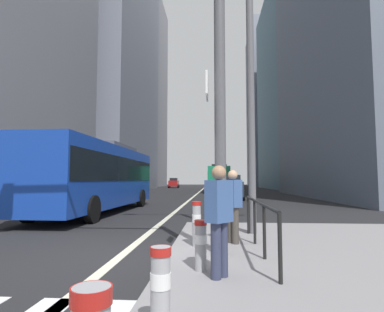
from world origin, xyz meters
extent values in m
plane|color=black|center=(0.00, 20.00, 0.00)|extent=(160.00, 160.00, 0.00)
cube|color=beige|center=(0.00, 30.00, 0.01)|extent=(0.20, 80.00, 0.01)
cube|color=slate|center=(-16.00, 41.18, 19.85)|extent=(13.84, 24.67, 39.70)
cube|color=gray|center=(-16.00, 68.17, 23.54)|extent=(10.02, 20.43, 47.08)
cube|color=slate|center=(17.00, 21.83, 16.18)|extent=(13.65, 23.87, 32.36)
cube|color=slate|center=(17.00, 48.13, 17.28)|extent=(11.46, 23.36, 34.56)
cube|color=slate|center=(17.00, 74.53, 20.43)|extent=(11.15, 18.36, 40.87)
cube|color=#14389E|center=(-3.62, 8.06, 1.73)|extent=(2.70, 11.00, 2.75)
cube|color=black|center=(-3.62, 8.06, 2.07)|extent=(2.74, 10.78, 1.10)
cube|color=#4C4C51|center=(-3.59, 9.71, 3.25)|extent=(1.82, 3.97, 0.30)
cylinder|color=black|center=(-2.49, 4.54, 0.50)|extent=(0.32, 1.01, 1.00)
cylinder|color=black|center=(-4.89, 4.58, 0.50)|extent=(0.32, 1.01, 1.00)
cylinder|color=black|center=(-2.36, 11.55, 0.50)|extent=(0.32, 1.01, 1.00)
cylinder|color=black|center=(-4.76, 11.59, 0.50)|extent=(0.32, 1.01, 1.00)
cylinder|color=black|center=(-6.56, 6.15, 0.32)|extent=(0.23, 0.64, 0.64)
cube|color=#198456|center=(2.63, 33.78, 1.73)|extent=(2.82, 11.80, 2.75)
cube|color=black|center=(2.63, 33.78, 2.07)|extent=(2.86, 11.56, 1.10)
cube|color=#4C4C51|center=(2.58, 32.02, 3.25)|extent=(1.87, 4.27, 0.30)
cylinder|color=black|center=(1.53, 37.56, 0.50)|extent=(0.33, 1.01, 1.00)
cylinder|color=black|center=(3.93, 37.49, 0.50)|extent=(0.33, 1.01, 1.00)
cylinder|color=black|center=(1.32, 30.06, 0.50)|extent=(0.33, 1.01, 1.00)
cylinder|color=black|center=(3.72, 29.99, 0.50)|extent=(0.33, 1.01, 1.00)
cube|color=#198456|center=(3.38, 53.92, 1.73)|extent=(2.54, 11.64, 2.75)
cube|color=black|center=(3.38, 53.92, 2.07)|extent=(2.58, 11.41, 1.10)
cube|color=#4C4C51|center=(3.38, 52.17, 3.25)|extent=(1.76, 4.19, 0.30)
cylinder|color=black|center=(2.16, 57.64, 0.50)|extent=(0.30, 1.00, 1.00)
cylinder|color=black|center=(4.56, 57.64, 0.50)|extent=(0.30, 1.00, 1.00)
cylinder|color=black|center=(2.19, 50.19, 0.50)|extent=(0.30, 1.00, 1.00)
cylinder|color=black|center=(4.59, 50.20, 0.50)|extent=(0.30, 1.00, 1.00)
cube|color=maroon|center=(-6.09, 55.14, 0.87)|extent=(1.99, 4.57, 1.10)
cube|color=black|center=(-6.09, 55.29, 1.68)|extent=(1.61, 2.49, 0.52)
cylinder|color=black|center=(-5.10, 53.66, 0.32)|extent=(0.25, 0.65, 0.64)
cylinder|color=black|center=(-6.92, 53.57, 0.32)|extent=(0.25, 0.65, 0.64)
cylinder|color=black|center=(-5.25, 56.71, 0.32)|extent=(0.25, 0.65, 0.64)
cylinder|color=black|center=(-7.07, 56.62, 0.32)|extent=(0.25, 0.65, 0.64)
cube|color=#232838|center=(3.13, 18.56, 0.87)|extent=(1.89, 4.36, 1.10)
cube|color=black|center=(3.13, 18.41, 1.68)|extent=(1.55, 2.37, 0.52)
cylinder|color=black|center=(2.18, 20.01, 0.32)|extent=(0.24, 0.65, 0.64)
cylinder|color=black|center=(4.00, 20.05, 0.32)|extent=(0.24, 0.65, 0.64)
cylinder|color=black|center=(2.26, 17.08, 0.32)|extent=(0.24, 0.65, 0.64)
cylinder|color=black|center=(4.08, 17.12, 0.32)|extent=(0.24, 0.65, 0.64)
cylinder|color=#515156|center=(2.03, -0.42, 3.15)|extent=(0.22, 0.22, 6.00)
cube|color=white|center=(1.78, -0.60, 3.35)|extent=(0.04, 0.60, 0.44)
cylinder|color=#56565B|center=(2.92, 1.96, 4.15)|extent=(0.20, 0.20, 8.00)
cylinder|color=#B21E19|center=(1.33, -5.00, 1.02)|extent=(0.20, 0.20, 0.08)
cylinder|color=#99999E|center=(1.41, -3.58, 0.55)|extent=(0.18, 0.18, 0.79)
cylinder|color=white|center=(1.41, -3.58, 0.64)|extent=(0.19, 0.19, 0.14)
cylinder|color=#B21E19|center=(1.41, -3.58, 0.90)|extent=(0.20, 0.20, 0.08)
cylinder|color=#99999E|center=(1.69, -1.52, 0.54)|extent=(0.18, 0.18, 0.78)
cylinder|color=white|center=(1.69, -1.52, 0.63)|extent=(0.19, 0.19, 0.14)
cylinder|color=#B21E19|center=(1.69, -1.52, 0.89)|extent=(0.20, 0.20, 0.08)
cylinder|color=#99999E|center=(1.53, 0.24, 0.62)|extent=(0.18, 0.18, 0.94)
cylinder|color=white|center=(1.53, 0.24, 0.74)|extent=(0.19, 0.19, 0.17)
cylinder|color=#B21E19|center=(1.53, 0.24, 1.05)|extent=(0.20, 0.20, 0.08)
cylinder|color=black|center=(2.80, -2.06, 0.62)|extent=(0.06, 0.06, 0.95)
cylinder|color=black|center=(2.80, -0.74, 0.62)|extent=(0.06, 0.06, 0.95)
cylinder|color=black|center=(2.80, 0.59, 0.62)|extent=(0.06, 0.06, 0.95)
cylinder|color=black|center=(2.80, 1.91, 0.62)|extent=(0.06, 0.06, 0.95)
cylinder|color=black|center=(2.80, -0.07, 1.10)|extent=(0.06, 3.98, 0.06)
cylinder|color=#2D334C|center=(2.03, -1.80, 0.55)|extent=(0.15, 0.15, 0.79)
cylinder|color=#2D334C|center=(1.93, -1.93, 0.55)|extent=(0.15, 0.15, 0.79)
cube|color=#38568E|center=(1.98, -1.86, 1.25)|extent=(0.43, 0.45, 0.61)
sphere|color=#9E7556|center=(1.98, -1.86, 1.66)|extent=(0.22, 0.22, 0.22)
cylinder|color=#423D38|center=(2.28, 0.68, 0.55)|extent=(0.15, 0.15, 0.79)
cylinder|color=#423D38|center=(2.37, 0.54, 0.55)|extent=(0.15, 0.15, 0.79)
cube|color=#38568E|center=(2.33, 0.61, 1.25)|extent=(0.41, 0.45, 0.61)
sphere|color=tan|center=(2.33, 0.61, 1.67)|extent=(0.22, 0.22, 0.22)
camera|label=1|loc=(1.90, -6.46, 1.55)|focal=29.08mm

